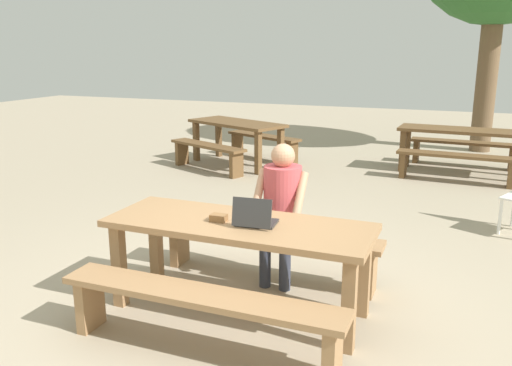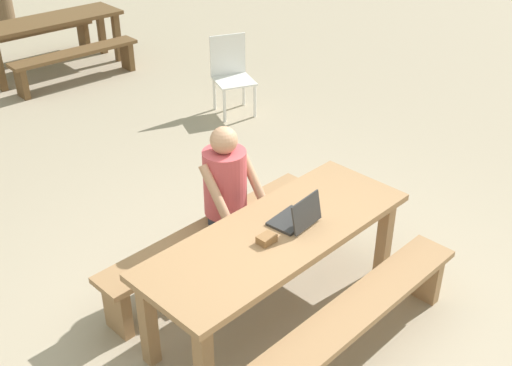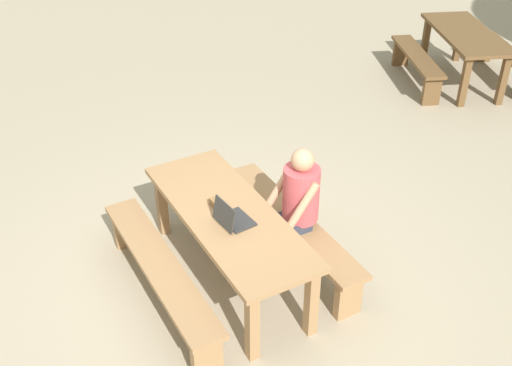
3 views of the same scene
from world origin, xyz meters
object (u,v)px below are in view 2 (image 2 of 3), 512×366
Objects in this scene: picnic_table_rear at (51,27)px; small_pouch at (267,239)px; laptop at (297,217)px; person_seated at (228,190)px; picnic_table_front at (278,244)px; plastic_chair at (232,73)px.

small_pouch is at bearing -102.43° from picnic_table_rear.
laptop is 0.67m from person_seated.
small_pouch is (-0.15, -0.04, 0.13)m from picnic_table_front.
small_pouch is 3.78m from plastic_chair.
picnic_table_front is 1.03× the size of picnic_table_rear.
laptop is 0.30m from small_pouch.
laptop reaches higher than plastic_chair.
plastic_chair is at bearing 46.28° from person_seated.
plastic_chair reaches higher than picnic_table_rear.
plastic_chair is (2.14, 2.24, -0.25)m from person_seated.
laptop is 0.16× the size of picnic_table_rear.
picnic_table_front is at bearing -104.38° from plastic_chair.
person_seated is 0.62× the size of picnic_table_rear.
laptop is 2.62× the size of small_pouch.
person_seated is at bearing 78.55° from picnic_table_front.
small_pouch reaches higher than picnic_table_rear.
plastic_chair reaches higher than small_pouch.
laptop is at bearing -88.17° from person_seated.
plastic_chair is at bearing 50.19° from small_pouch.
laptop is 5.84m from picnic_table_rear.
small_pouch is 0.72m from person_seated.
picnic_table_rear is at bearing 74.92° from person_seated.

